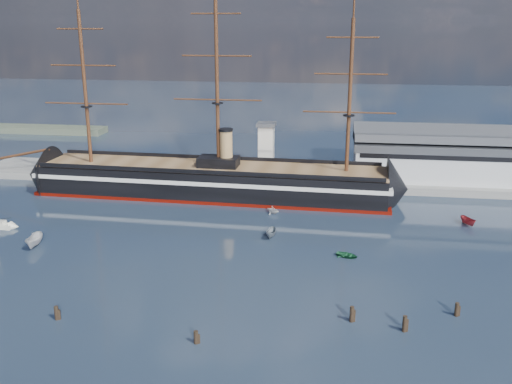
# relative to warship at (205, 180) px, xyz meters

# --- Properties ---
(ground) EXTENTS (600.00, 600.00, 0.00)m
(ground) POSITION_rel_warship_xyz_m (11.22, -20.00, -4.04)
(ground) COLOR #182438
(ground) RESTS_ON ground
(quay) EXTENTS (180.00, 18.00, 2.00)m
(quay) POSITION_rel_warship_xyz_m (21.22, 16.00, -4.04)
(quay) COLOR slate
(quay) RESTS_ON ground
(warehouse) EXTENTS (63.00, 21.00, 11.60)m
(warehouse) POSITION_rel_warship_xyz_m (69.22, 20.00, 3.95)
(warehouse) COLOR #B7BABC
(warehouse) RESTS_ON ground
(quay_tower) EXTENTS (5.00, 5.00, 15.00)m
(quay_tower) POSITION_rel_warship_xyz_m (14.22, 13.00, 5.72)
(quay_tower) COLOR silver
(quay_tower) RESTS_ON ground
(warship) EXTENTS (113.14, 19.20, 53.94)m
(warship) POSITION_rel_warship_xyz_m (0.00, 0.00, 0.00)
(warship) COLOR black
(warship) RESTS_ON ground
(motorboat_a) EXTENTS (7.67, 3.79, 2.94)m
(motorboat_a) POSITION_rel_warship_xyz_m (-25.52, -39.19, -4.04)
(motorboat_a) COLOR silver
(motorboat_a) RESTS_ON ground
(motorboat_c) EXTENTS (5.63, 2.41, 2.20)m
(motorboat_c) POSITION_rel_warship_xyz_m (20.42, -27.38, -4.04)
(motorboat_c) COLOR slate
(motorboat_c) RESTS_ON ground
(motorboat_d) EXTENTS (5.08, 5.85, 2.01)m
(motorboat_d) POSITION_rel_warship_xyz_m (18.99, -12.00, -4.04)
(motorboat_d) COLOR silver
(motorboat_d) RESTS_ON ground
(motorboat_e) EXTENTS (1.94, 2.84, 1.23)m
(motorboat_e) POSITION_rel_warship_xyz_m (35.92, -35.55, -4.04)
(motorboat_e) COLOR #1D5E37
(motorboat_e) RESTS_ON ground
(motorboat_f) EXTENTS (5.82, 4.12, 2.19)m
(motorboat_f) POSITION_rel_warship_xyz_m (62.43, -13.81, -4.04)
(motorboat_f) COLOR maroon
(motorboat_f) RESTS_ON ground
(piling_near_left) EXTENTS (0.64, 0.64, 2.89)m
(piling_near_left) POSITION_rel_warship_xyz_m (-7.56, -65.67, -4.04)
(piling_near_left) COLOR black
(piling_near_left) RESTS_ON ground
(piling_near_mid) EXTENTS (0.64, 0.64, 2.64)m
(piling_near_mid) POSITION_rel_warship_xyz_m (14.80, -69.16, -4.04)
(piling_near_mid) COLOR black
(piling_near_mid) RESTS_ON ground
(piling_near_right) EXTENTS (0.64, 0.64, 3.19)m
(piling_near_right) POSITION_rel_warship_xyz_m (36.35, -59.99, -4.04)
(piling_near_right) COLOR black
(piling_near_right) RESTS_ON ground
(piling_far_right) EXTENTS (0.64, 0.64, 2.90)m
(piling_far_right) POSITION_rel_warship_xyz_m (52.20, -55.97, -4.04)
(piling_far_right) COLOR black
(piling_far_right) RESTS_ON ground
(piling_extra) EXTENTS (0.64, 0.64, 3.20)m
(piling_extra) POSITION_rel_warship_xyz_m (43.85, -61.76, -4.04)
(piling_extra) COLOR black
(piling_extra) RESTS_ON ground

